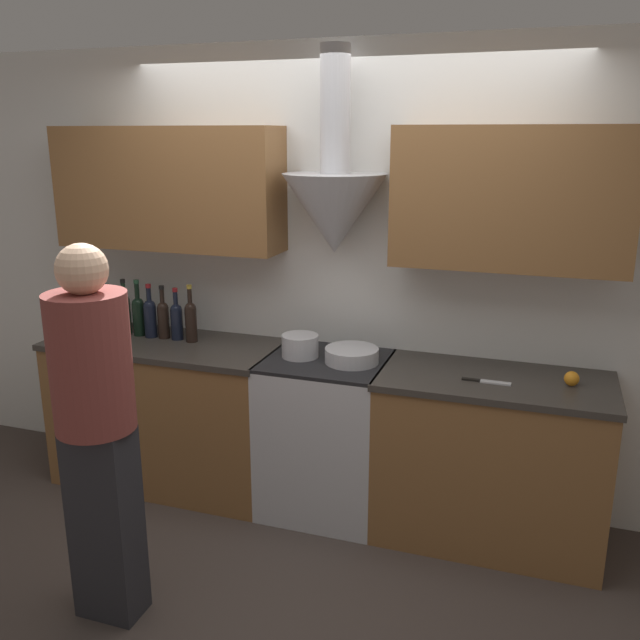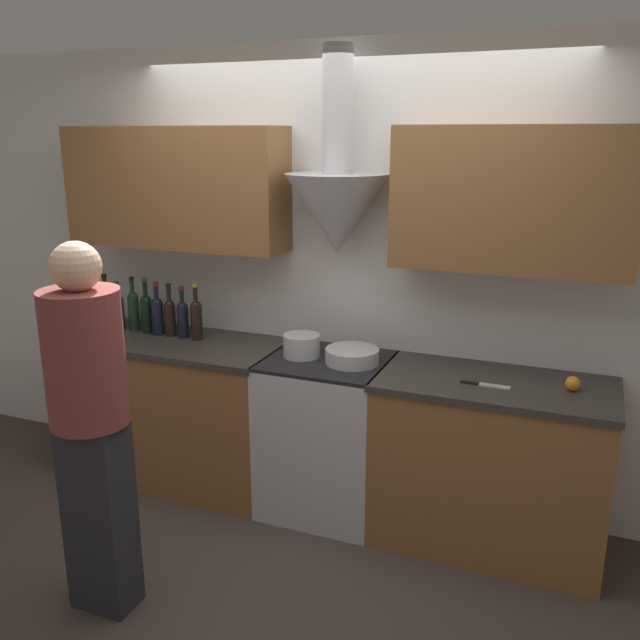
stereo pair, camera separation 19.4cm
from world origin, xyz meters
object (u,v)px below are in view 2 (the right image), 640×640
wine_bottle_0 (95,305)px  wine_bottle_4 (146,311)px  wine_bottle_8 (196,317)px  mixing_bowl (352,356)px  wine_bottle_6 (170,315)px  wine_bottle_3 (134,309)px  stock_pot (302,345)px  orange_fruit (573,384)px  wine_bottle_5 (157,313)px  wine_bottle_7 (183,317)px  stove_range (327,434)px  wine_bottle_1 (107,307)px  person_foreground_left (90,416)px  wine_bottle_2 (118,310)px

wine_bottle_0 → wine_bottle_4: (0.40, -0.00, -0.00)m
wine_bottle_8 → mixing_bowl: (1.01, -0.06, -0.10)m
wine_bottle_0 → wine_bottle_6: size_ratio=1.07×
wine_bottle_3 → stock_pot: (1.18, -0.08, -0.08)m
stock_pot → orange_fruit: stock_pot is taller
wine_bottle_5 → wine_bottle_4: bearing=173.5°
wine_bottle_0 → wine_bottle_5: 0.49m
wine_bottle_4 → wine_bottle_7: 0.27m
stock_pot → wine_bottle_5: bearing=176.5°
wine_bottle_6 → wine_bottle_3: bearing=177.8°
wine_bottle_6 → mixing_bowl: wine_bottle_6 is taller
wine_bottle_3 → wine_bottle_8: size_ratio=0.99×
stove_range → wine_bottle_1: bearing=177.5°
wine_bottle_1 → person_foreground_left: size_ratio=0.20×
stove_range → person_foreground_left: 1.41m
wine_bottle_5 → wine_bottle_2: bearing=-179.1°
wine_bottle_8 → mixing_bowl: 1.02m
wine_bottle_0 → stock_pot: 1.48m
wine_bottle_0 → stock_pot: bearing=-2.8°
wine_bottle_6 → person_foreground_left: 1.30m
wine_bottle_2 → wine_bottle_3: 0.11m
wine_bottle_6 → wine_bottle_7: bearing=0.1°
wine_bottle_5 → wine_bottle_6: 0.09m
wine_bottle_0 → person_foreground_left: size_ratio=0.20×
stove_range → wine_bottle_3: bearing=176.8°
wine_bottle_2 → wine_bottle_6: bearing=1.7°
wine_bottle_2 → wine_bottle_6: wine_bottle_6 is taller
wine_bottle_3 → wine_bottle_5: (0.19, -0.02, -0.01)m
stove_range → mixing_bowl: (0.15, -0.01, 0.49)m
wine_bottle_0 → mixing_bowl: (1.78, -0.08, -0.10)m
wine_bottle_2 → wine_bottle_6: (0.38, 0.01, 0.00)m
mixing_bowl → orange_fruit: (1.12, 0.01, -0.00)m
wine_bottle_5 → person_foreground_left: (0.51, -1.22, -0.10)m
wine_bottle_1 → wine_bottle_4: size_ratio=1.00×
wine_bottle_6 → wine_bottle_7: (0.09, 0.00, -0.00)m
stove_range → stock_pot: stock_pot is taller
mixing_bowl → stove_range: bearing=177.0°
person_foreground_left → stove_range: bearing=61.4°
wine_bottle_5 → wine_bottle_8: bearing=-0.9°
wine_bottle_2 → wine_bottle_7: wine_bottle_7 is taller
wine_bottle_0 → mixing_bowl: 1.78m
stove_range → wine_bottle_0: wine_bottle_0 is taller
wine_bottle_0 → wine_bottle_3: size_ratio=1.01×
wine_bottle_4 → orange_fruit: 2.51m
wine_bottle_6 → person_foreground_left: (0.42, -1.23, -0.10)m
wine_bottle_8 → wine_bottle_1: bearing=178.8°
wine_bottle_0 → wine_bottle_5: (0.49, -0.01, -0.01)m
wine_bottle_0 → wine_bottle_2: wine_bottle_0 is taller
wine_bottle_3 → wine_bottle_2: bearing=-167.9°
mixing_bowl → wine_bottle_3: bearing=176.8°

